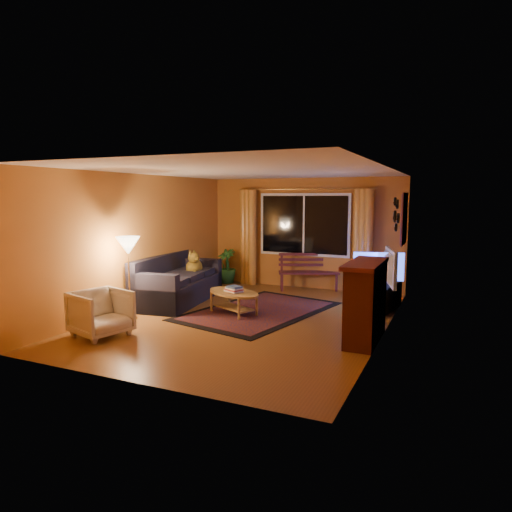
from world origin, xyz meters
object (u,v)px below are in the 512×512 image
at_px(armchair, 101,311).
at_px(bench, 309,281).
at_px(tv_console, 383,297).
at_px(sofa, 179,279).
at_px(coffee_table, 234,303).
at_px(floor_lamp, 129,278).

bearing_deg(armchair, bench, -5.91).
bearing_deg(tv_console, sofa, -156.72).
relative_size(coffee_table, tv_console, 1.00).
bearing_deg(coffee_table, sofa, 163.42).
bearing_deg(armchair, floor_lamp, 30.20).
xyz_separation_m(sofa, armchair, (0.20, -2.38, -0.08)).
relative_size(bench, floor_lamp, 0.95).
relative_size(bench, coffee_table, 1.18).
relative_size(sofa, armchair, 2.97).
height_order(floor_lamp, tv_console, floor_lamp).
xyz_separation_m(bench, floor_lamp, (-2.05, -3.57, 0.50)).
bearing_deg(bench, floor_lamp, -142.92).
distance_m(armchair, coffee_table, 2.32).
height_order(bench, armchair, armchair).
xyz_separation_m(armchair, coffee_table, (1.24, 1.95, -0.18)).
xyz_separation_m(sofa, floor_lamp, (-0.04, -1.42, 0.24)).
height_order(armchair, floor_lamp, floor_lamp).
relative_size(sofa, tv_console, 2.00).
height_order(armchair, tv_console, armchair).
distance_m(floor_lamp, tv_console, 4.57).
bearing_deg(sofa, tv_console, 6.71).
relative_size(bench, sofa, 0.59).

